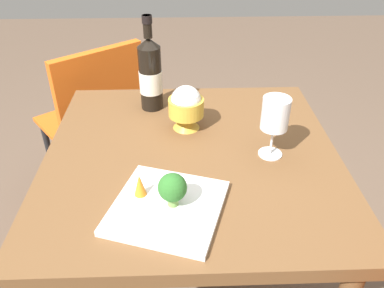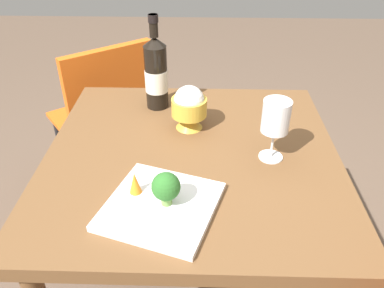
{
  "view_description": "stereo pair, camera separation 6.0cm",
  "coord_description": "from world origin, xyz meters",
  "px_view_note": "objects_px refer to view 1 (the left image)",
  "views": [
    {
      "loc": [
        -0.03,
        -0.92,
        1.4
      ],
      "look_at": [
        0.0,
        0.0,
        0.78
      ],
      "focal_mm": 36.53,
      "sensor_mm": 36.0,
      "label": 1
    },
    {
      "loc": [
        0.03,
        -0.92,
        1.4
      ],
      "look_at": [
        0.0,
        0.0,
        0.78
      ],
      "focal_mm": 36.53,
      "sensor_mm": 36.0,
      "label": 2
    }
  ],
  "objects_px": {
    "wine_glass": "(275,115)",
    "rice_bowl": "(186,107)",
    "chair_near_window": "(97,114)",
    "carrot_garnish_left": "(140,185)",
    "wine_bottle": "(150,74)",
    "serving_plate": "(167,207)",
    "broccoli_floret": "(172,188)"
  },
  "relations": [
    {
      "from": "rice_bowl",
      "to": "serving_plate",
      "type": "distance_m",
      "value": 0.38
    },
    {
      "from": "wine_glass",
      "to": "rice_bowl",
      "type": "distance_m",
      "value": 0.29
    },
    {
      "from": "chair_near_window",
      "to": "wine_bottle",
      "type": "relative_size",
      "value": 2.7
    },
    {
      "from": "rice_bowl",
      "to": "chair_near_window",
      "type": "bearing_deg",
      "value": 128.65
    },
    {
      "from": "chair_near_window",
      "to": "wine_bottle",
      "type": "bearing_deg",
      "value": -89.27
    },
    {
      "from": "serving_plate",
      "to": "broccoli_floret",
      "type": "relative_size",
      "value": 3.67
    },
    {
      "from": "chair_near_window",
      "to": "wine_glass",
      "type": "xyz_separation_m",
      "value": [
        0.63,
        -0.65,
        0.35
      ]
    },
    {
      "from": "chair_near_window",
      "to": "carrot_garnish_left",
      "type": "bearing_deg",
      "value": -109.25
    },
    {
      "from": "chair_near_window",
      "to": "wine_glass",
      "type": "height_order",
      "value": "wine_glass"
    },
    {
      "from": "chair_near_window",
      "to": "rice_bowl",
      "type": "distance_m",
      "value": 0.7
    },
    {
      "from": "wine_glass",
      "to": "broccoli_floret",
      "type": "xyz_separation_m",
      "value": [
        -0.28,
        -0.22,
        -0.06
      ]
    },
    {
      "from": "rice_bowl",
      "to": "carrot_garnish_left",
      "type": "relative_size",
      "value": 2.43
    },
    {
      "from": "wine_bottle",
      "to": "broccoli_floret",
      "type": "xyz_separation_m",
      "value": [
        0.07,
        -0.51,
        -0.06
      ]
    },
    {
      "from": "chair_near_window",
      "to": "broccoli_floret",
      "type": "bearing_deg",
      "value": -105.39
    },
    {
      "from": "chair_near_window",
      "to": "wine_bottle",
      "type": "distance_m",
      "value": 0.57
    },
    {
      "from": "wine_glass",
      "to": "serving_plate",
      "type": "distance_m",
      "value": 0.38
    },
    {
      "from": "wine_glass",
      "to": "serving_plate",
      "type": "bearing_deg",
      "value": -143.11
    },
    {
      "from": "wine_bottle",
      "to": "rice_bowl",
      "type": "xyz_separation_m",
      "value": [
        0.11,
        -0.14,
        -0.05
      ]
    },
    {
      "from": "serving_plate",
      "to": "carrot_garnish_left",
      "type": "height_order",
      "value": "carrot_garnish_left"
    },
    {
      "from": "broccoli_floret",
      "to": "carrot_garnish_left",
      "type": "distance_m",
      "value": 0.09
    },
    {
      "from": "rice_bowl",
      "to": "wine_bottle",
      "type": "bearing_deg",
      "value": 129.45
    },
    {
      "from": "broccoli_floret",
      "to": "wine_glass",
      "type": "bearing_deg",
      "value": 38.12
    },
    {
      "from": "wine_glass",
      "to": "rice_bowl",
      "type": "height_order",
      "value": "wine_glass"
    },
    {
      "from": "rice_bowl",
      "to": "carrot_garnish_left",
      "type": "xyz_separation_m",
      "value": [
        -0.12,
        -0.34,
        -0.03
      ]
    },
    {
      "from": "rice_bowl",
      "to": "broccoli_floret",
      "type": "distance_m",
      "value": 0.38
    },
    {
      "from": "rice_bowl",
      "to": "broccoli_floret",
      "type": "relative_size",
      "value": 1.65
    },
    {
      "from": "wine_glass",
      "to": "broccoli_floret",
      "type": "relative_size",
      "value": 2.09
    },
    {
      "from": "wine_glass",
      "to": "rice_bowl",
      "type": "relative_size",
      "value": 1.26
    },
    {
      "from": "wine_bottle",
      "to": "serving_plate",
      "type": "distance_m",
      "value": 0.53
    },
    {
      "from": "chair_near_window",
      "to": "serving_plate",
      "type": "xyz_separation_m",
      "value": [
        0.34,
        -0.87,
        0.23
      ]
    },
    {
      "from": "serving_plate",
      "to": "carrot_garnish_left",
      "type": "relative_size",
      "value": 5.41
    },
    {
      "from": "chair_near_window",
      "to": "broccoli_floret",
      "type": "distance_m",
      "value": 0.98
    }
  ]
}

